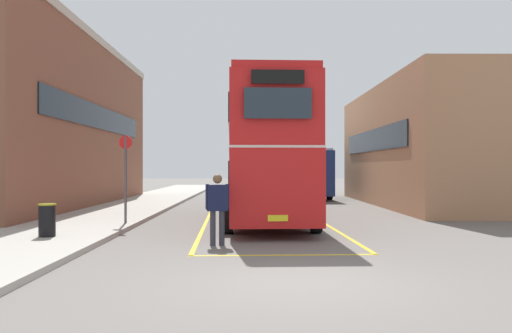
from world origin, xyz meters
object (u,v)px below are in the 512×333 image
single_deck_bus (303,172)px  litter_bin (47,220)px  bus_stop_sign (126,171)px  double_decker_bus (265,151)px  pedestrian_boarding (217,204)px

single_deck_bus → litter_bin: (-8.60, -20.45, -1.07)m
bus_stop_sign → litter_bin: bearing=-110.2°
double_decker_bus → bus_stop_sign: double_decker_bus is taller
single_deck_bus → pedestrian_boarding: bearing=-101.1°
double_decker_bus → litter_bin: bearing=-140.0°
single_deck_bus → double_decker_bus: bearing=-100.2°
single_deck_bus → bus_stop_sign: 18.59m
single_deck_bus → bus_stop_sign: size_ratio=3.26×
single_deck_bus → bus_stop_sign: single_deck_bus is taller
double_decker_bus → litter_bin: size_ratio=11.92×
pedestrian_boarding → bus_stop_sign: size_ratio=0.63×
pedestrian_boarding → litter_bin: bearing=171.4°
litter_bin → double_decker_bus: bearing=40.0°
single_deck_bus → pedestrian_boarding: size_ratio=5.19×
double_decker_bus → pedestrian_boarding: double_decker_bus is taller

